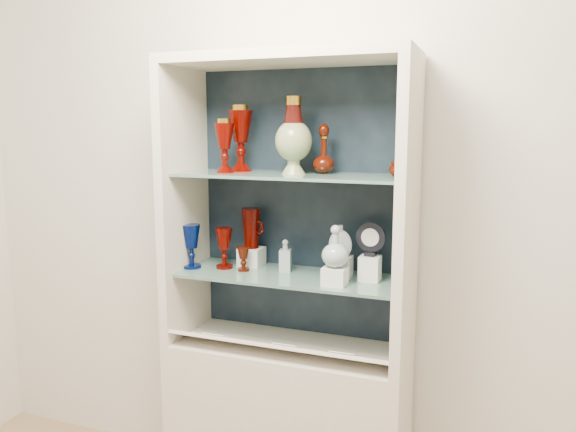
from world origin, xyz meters
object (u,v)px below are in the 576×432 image
at_px(pedestal_lamp_right, 224,146).
at_px(lidded_bowl, 399,167).
at_px(clear_round_decanter, 335,247).
at_px(ruby_goblet_small, 243,259).
at_px(enamel_urn, 294,135).
at_px(ruby_decanter_a, 324,146).
at_px(flat_flask, 340,240).
at_px(ruby_pitcher, 251,228).
at_px(pedestal_lamp_left, 241,138).
at_px(cobalt_goblet, 191,246).
at_px(ruby_decanter_b, 403,151).
at_px(ruby_goblet_tall, 224,248).
at_px(clear_square_bottle, 285,256).
at_px(cameo_medallion, 371,239).

height_order(pedestal_lamp_right, lidded_bowl, pedestal_lamp_right).
bearing_deg(clear_round_decanter, ruby_goblet_small, 170.56).
bearing_deg(lidded_bowl, enamel_urn, 177.38).
height_order(lidded_bowl, clear_round_decanter, lidded_bowl).
bearing_deg(clear_round_decanter, ruby_decanter_a, 123.27).
bearing_deg(flat_flask, ruby_pitcher, 166.93).
relative_size(pedestal_lamp_left, lidded_bowl, 3.36).
bearing_deg(clear_round_decanter, cobalt_goblet, 176.54).
distance_m(enamel_urn, lidded_bowl, 0.44).
bearing_deg(pedestal_lamp_right, ruby_decanter_b, 8.59).
bearing_deg(pedestal_lamp_right, pedestal_lamp_left, 73.76).
bearing_deg(cobalt_goblet, pedestal_lamp_left, 26.43).
height_order(ruby_goblet_small, ruby_pitcher, ruby_pitcher).
bearing_deg(lidded_bowl, pedestal_lamp_left, 173.98).
height_order(enamel_urn, ruby_decanter_a, enamel_urn).
xyz_separation_m(ruby_goblet_tall, clear_round_decanter, (0.52, -0.08, 0.06)).
relative_size(ruby_pitcher, flat_flask, 1.33).
bearing_deg(ruby_decanter_b, pedestal_lamp_left, -179.10).
bearing_deg(clear_square_bottle, pedestal_lamp_right, -161.15).
bearing_deg(pedestal_lamp_left, clear_round_decanter, -16.61).
xyz_separation_m(pedestal_lamp_left, cobalt_goblet, (-0.20, -0.10, -0.46)).
xyz_separation_m(ruby_goblet_tall, ruby_goblet_small, (0.10, -0.01, -0.04)).
xyz_separation_m(ruby_goblet_tall, clear_square_bottle, (0.27, 0.04, -0.02)).
bearing_deg(ruby_pitcher, ruby_goblet_small, -67.82).
bearing_deg(cameo_medallion, lidded_bowl, -17.82).
bearing_deg(ruby_goblet_small, pedestal_lamp_left, 119.08).
bearing_deg(ruby_goblet_tall, ruby_goblet_small, -7.25).
height_order(pedestal_lamp_right, ruby_goblet_tall, pedestal_lamp_right).
relative_size(ruby_decanter_a, ruby_goblet_small, 2.13).
distance_m(ruby_decanter_b, lidded_bowl, 0.10).
xyz_separation_m(enamel_urn, clear_round_decanter, (0.20, -0.08, -0.42)).
bearing_deg(pedestal_lamp_left, pedestal_lamp_right, -106.24).
bearing_deg(ruby_decanter_b, enamel_urn, -171.51).
relative_size(ruby_decanter_b, ruby_pitcher, 1.09).
height_order(enamel_urn, clear_square_bottle, enamel_urn).
height_order(ruby_decanter_b, ruby_pitcher, ruby_decanter_b).
distance_m(pedestal_lamp_left, clear_square_bottle, 0.53).
bearing_deg(ruby_pitcher, ruby_decanter_a, 14.04).
xyz_separation_m(ruby_decanter_b, clear_square_bottle, (-0.47, -0.03, -0.45)).
bearing_deg(pedestal_lamp_left, lidded_bowl, -6.02).
distance_m(ruby_pitcher, cameo_medallion, 0.55).
xyz_separation_m(pedestal_lamp_left, ruby_decanter_b, (0.68, 0.01, -0.04)).
height_order(enamel_urn, ruby_pitcher, enamel_urn).
height_order(enamel_urn, lidded_bowl, enamel_urn).
height_order(ruby_goblet_small, cameo_medallion, cameo_medallion).
bearing_deg(clear_square_bottle, ruby_decanter_b, 3.23).
distance_m(lidded_bowl, ruby_pitcher, 0.72).
xyz_separation_m(cobalt_goblet, ruby_goblet_small, (0.23, 0.03, -0.04)).
relative_size(pedestal_lamp_left, clear_round_decanter, 1.76).
bearing_deg(ruby_decanter_b, pedestal_lamp_right, -171.41).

